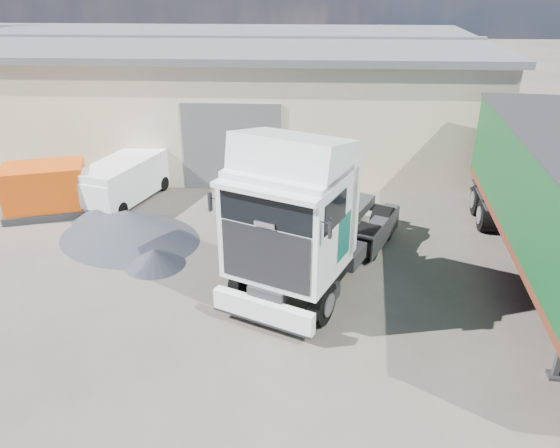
{
  "coord_description": "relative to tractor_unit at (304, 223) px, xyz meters",
  "views": [
    {
      "loc": [
        1.0,
        -11.12,
        8.6
      ],
      "look_at": [
        0.3,
        3.0,
        1.78
      ],
      "focal_mm": 35.0,
      "sensor_mm": 36.0,
      "label": 1
    }
  ],
  "objects": [
    {
      "name": "warehouse",
      "position": [
        -6.98,
        13.51,
        0.6
      ],
      "size": [
        30.6,
        12.6,
        5.42
      ],
      "color": "beige",
      "rests_on": "ground"
    },
    {
      "name": "gravel_heap",
      "position": [
        -6.05,
        2.84,
        -1.57
      ],
      "size": [
        6.68,
        6.68,
        1.06
      ],
      "rotation": [
        0.0,
        0.0,
        -0.4
      ],
      "color": "#20222B",
      "rests_on": "ground"
    },
    {
      "name": "panel_van",
      "position": [
        -7.1,
        5.93,
        -1.19
      ],
      "size": [
        2.91,
        4.44,
        1.68
      ],
      "rotation": [
        0.0,
        0.0,
        -0.33
      ],
      "color": "black",
      "rests_on": "ground"
    },
    {
      "name": "orange_skip",
      "position": [
        -9.63,
        4.74,
        -1.24
      ],
      "size": [
        3.45,
        2.71,
        1.89
      ],
      "rotation": [
        0.0,
        0.0,
        0.3
      ],
      "color": "#2D2D30",
      "rests_on": "ground"
    },
    {
      "name": "ground",
      "position": [
        -0.98,
        -2.49,
        -2.07
      ],
      "size": [
        120.0,
        120.0,
        0.0
      ],
      "primitive_type": "plane",
      "color": "#292721",
      "rests_on": "ground"
    },
    {
      "name": "tractor_unit",
      "position": [
        0.0,
        0.0,
        0.0
      ],
      "size": [
        5.5,
        7.67,
        4.91
      ],
      "rotation": [
        0.0,
        0.0,
        -0.43
      ],
      "color": "black",
      "rests_on": "ground"
    }
  ]
}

